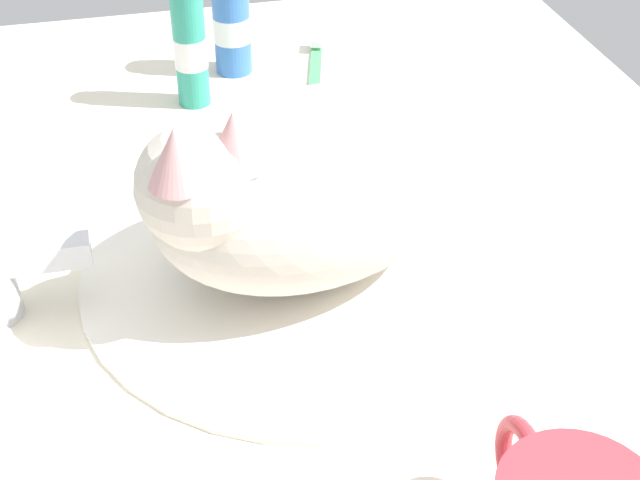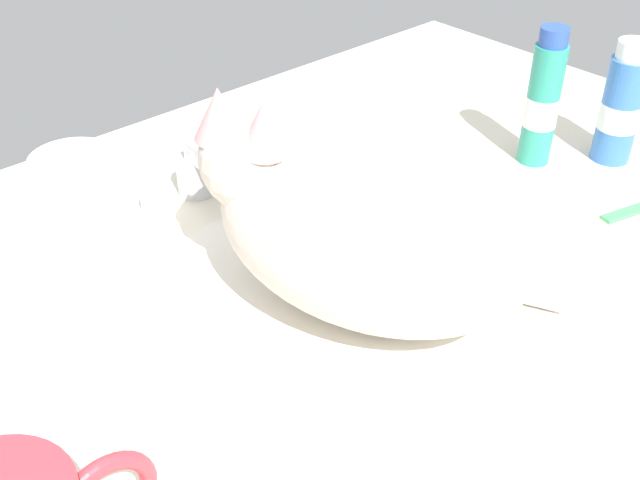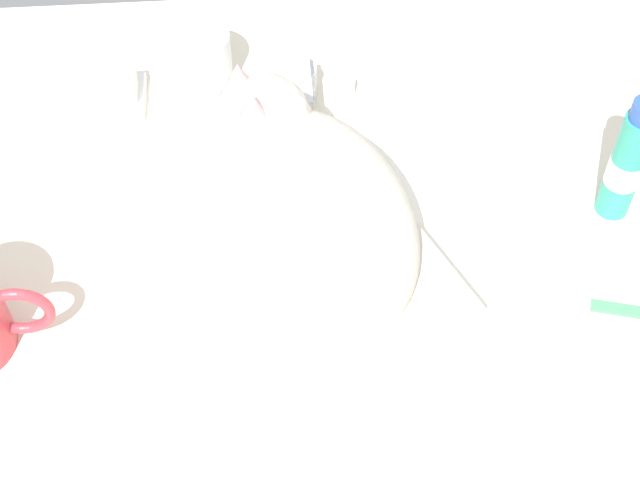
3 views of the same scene
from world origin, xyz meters
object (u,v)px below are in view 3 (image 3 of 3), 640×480
faucet (300,84)px  rinse_cup (197,61)px  soap_bar (101,87)px  toothpaste_bottle (627,163)px  cat (313,209)px

faucet → rinse_cup: size_ratio=1.61×
soap_bar → toothpaste_bottle: size_ratio=0.52×
rinse_cup → toothpaste_bottle: (41.02, -20.66, 3.18)cm
faucet → soap_bar: 21.42cm
rinse_cup → cat: bearing=-66.7°
soap_bar → toothpaste_bottle: bearing=-19.8°
rinse_cup → soap_bar: 10.67cm
faucet → toothpaste_bottle: 34.93cm
rinse_cup → soap_bar: bearing=-168.5°
soap_bar → toothpaste_bottle: toothpaste_bottle is taller
soap_bar → faucet: bearing=-3.2°
rinse_cup → toothpaste_bottle: size_ratio=0.52×
cat → rinse_cup: size_ratio=3.87×
rinse_cup → toothpaste_bottle: bearing=-26.7°
faucet → toothpaste_bottle: size_ratio=0.84×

